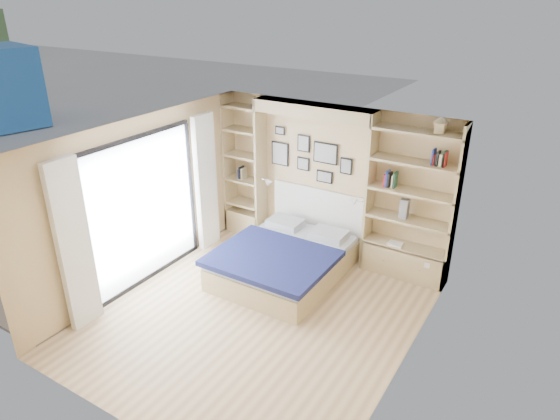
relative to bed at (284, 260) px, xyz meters
The scene contains 8 objects.
ground 1.16m from the bed, 78.14° to the right, with size 4.50×4.50×0.00m, color tan.
room_shell 0.92m from the bed, 110.19° to the left, with size 4.50×4.50×4.50m.
bed is the anchor object (origin of this frame).
photo_gallery 1.75m from the bed, 101.12° to the left, with size 1.48×0.02×0.82m.
reading_lamps 1.22m from the bed, 94.37° to the left, with size 1.92×0.12×0.15m.
shelf_decor 2.15m from the bed, 36.66° to the left, with size 3.51×0.23×2.03m.
deck 3.55m from the bed, 161.90° to the right, with size 3.20×4.00×0.05m, color brown.
deck_chair 3.49m from the bed, 156.88° to the right, with size 0.78×0.94×0.82m.
Camera 1 is at (3.22, -4.65, 4.13)m, focal length 32.00 mm.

